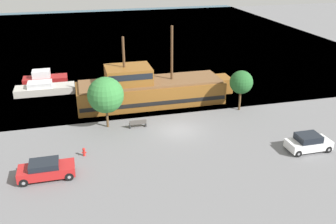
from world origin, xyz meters
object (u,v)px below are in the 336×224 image
object	(u,v)px
moored_boat_dockside	(44,89)
parked_car_curb_front	(46,170)
pirate_ship	(149,90)
moored_boat_outer	(45,78)
fire_hydrant	(84,152)
parked_car_curb_mid	(308,143)
bench_promenade_east	(138,123)

from	to	relation	value
moored_boat_dockside	parked_car_curb_front	distance (m)	19.68
moored_boat_dockside	pirate_ship	bearing A→B (deg)	-28.57
pirate_ship	moored_boat_outer	distance (m)	15.89
moored_boat_outer	fire_hydrant	distance (m)	21.19
parked_car_curb_mid	moored_boat_dockside	bearing A→B (deg)	138.11
pirate_ship	bench_promenade_east	xyz separation A→B (m)	(-2.41, -6.06, -1.24)
parked_car_curb_front	moored_boat_dockside	bearing A→B (deg)	93.00
pirate_ship	parked_car_curb_front	size ratio (longest dim) A/B	4.20
moored_boat_outer	parked_car_curb_mid	distance (m)	34.01
moored_boat_outer	fire_hydrant	size ratio (longest dim) A/B	7.40
pirate_ship	parked_car_curb_front	bearing A→B (deg)	-129.54
pirate_ship	parked_car_curb_front	distance (m)	17.11
pirate_ship	moored_boat_outer	xyz separation A→B (m)	(-12.03, 10.33, -0.99)
parked_car_curb_mid	moored_boat_outer	bearing A→B (deg)	133.42
moored_boat_dockside	parked_car_curb_front	size ratio (longest dim) A/B	1.68
moored_boat_dockside	fire_hydrant	xyz separation A→B (m)	(4.00, -16.93, -0.17)
moored_boat_outer	parked_car_curb_mid	world-z (taller)	moored_boat_outer
fire_hydrant	bench_promenade_east	distance (m)	7.03
moored_boat_dockside	moored_boat_outer	xyz separation A→B (m)	(-0.13, 3.85, 0.10)
pirate_ship	parked_car_curb_mid	bearing A→B (deg)	-51.71
parked_car_curb_front	fire_hydrant	distance (m)	4.04
parked_car_curb_front	pirate_ship	bearing A→B (deg)	50.46
moored_boat_dockside	moored_boat_outer	world-z (taller)	moored_boat_outer
pirate_ship	bench_promenade_east	bearing A→B (deg)	-111.69
moored_boat_outer	parked_car_curb_mid	xyz separation A→B (m)	(23.37, -24.70, 0.07)
moored_boat_outer	parked_car_curb_front	world-z (taller)	moored_boat_outer
pirate_ship	moored_boat_outer	world-z (taller)	pirate_ship
parked_car_curb_mid	bench_promenade_east	distance (m)	16.07
pirate_ship	fire_hydrant	size ratio (longest dim) A/B	23.44
bench_promenade_east	parked_car_curb_mid	bearing A→B (deg)	-31.16
moored_boat_outer	parked_car_curb_front	distance (m)	23.53
moored_boat_dockside	fire_hydrant	size ratio (longest dim) A/B	9.37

